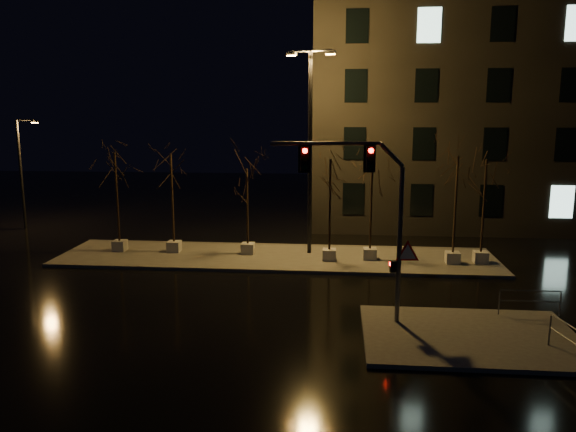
# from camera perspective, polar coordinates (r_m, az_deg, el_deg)

# --- Properties ---
(ground) EXTENTS (90.00, 90.00, 0.00)m
(ground) POSITION_cam_1_polar(r_m,az_deg,el_deg) (22.85, -2.91, -8.25)
(ground) COLOR black
(ground) RESTS_ON ground
(median) EXTENTS (22.00, 5.00, 0.15)m
(median) POSITION_cam_1_polar(r_m,az_deg,el_deg) (28.52, -1.21, -4.22)
(median) COLOR #4B4943
(median) RESTS_ON ground
(sidewalk_corner) EXTENTS (7.00, 5.00, 0.15)m
(sidewalk_corner) POSITION_cam_1_polar(r_m,az_deg,el_deg) (19.83, 18.00, -11.57)
(sidewalk_corner) COLOR #4B4943
(sidewalk_corner) RESTS_ON ground
(building) EXTENTS (25.00, 12.00, 15.00)m
(building) POSITION_cam_1_polar(r_m,az_deg,el_deg) (40.87, 21.02, 10.11)
(building) COLOR black
(building) RESTS_ON ground
(tree_0) EXTENTS (1.80, 1.80, 5.28)m
(tree_0) POSITION_cam_1_polar(r_m,az_deg,el_deg) (30.15, -17.10, 4.03)
(tree_0) COLOR #ABA8A0
(tree_0) RESTS_ON median
(tree_1) EXTENTS (1.80, 1.80, 5.22)m
(tree_1) POSITION_cam_1_polar(r_m,az_deg,el_deg) (29.26, -11.76, 3.99)
(tree_1) COLOR #ABA8A0
(tree_1) RESTS_ON median
(tree_2) EXTENTS (1.80, 1.80, 4.50)m
(tree_2) POSITION_cam_1_polar(r_m,az_deg,el_deg) (28.37, -4.19, 2.88)
(tree_2) COLOR #ABA8A0
(tree_2) RESTS_ON median
(tree_3) EXTENTS (1.80, 1.80, 5.12)m
(tree_3) POSITION_cam_1_polar(r_m,az_deg,el_deg) (27.06, 4.31, 3.49)
(tree_3) COLOR #ABA8A0
(tree_3) RESTS_ON median
(tree_4) EXTENTS (1.80, 1.80, 5.10)m
(tree_4) POSITION_cam_1_polar(r_m,az_deg,el_deg) (27.46, 8.51, 3.48)
(tree_4) COLOR #ABA8A0
(tree_4) RESTS_ON median
(tree_5) EXTENTS (1.80, 1.80, 5.31)m
(tree_5) POSITION_cam_1_polar(r_m,az_deg,el_deg) (27.55, 16.78, 3.50)
(tree_5) COLOR #ABA8A0
(tree_5) RESTS_ON median
(tree_6) EXTENTS (1.80, 1.80, 5.14)m
(tree_6) POSITION_cam_1_polar(r_m,az_deg,el_deg) (28.11, 19.41, 3.21)
(tree_6) COLOR #ABA8A0
(tree_6) RESTS_ON median
(traffic_signal_mast) EXTENTS (5.09, 0.73, 6.25)m
(traffic_signal_mast) POSITION_cam_1_polar(r_m,az_deg,el_deg) (19.01, 8.43, 1.02)
(traffic_signal_mast) COLOR #525459
(traffic_signal_mast) RESTS_ON sidewalk_corner
(streetlight_main) EXTENTS (2.51, 0.97, 10.15)m
(streetlight_main) POSITION_cam_1_polar(r_m,az_deg,el_deg) (28.28, 2.25, 7.84)
(streetlight_main) COLOR black
(streetlight_main) RESTS_ON median
(streetlight_far) EXTENTS (1.32, 0.55, 6.87)m
(streetlight_far) POSITION_cam_1_polar(r_m,az_deg,el_deg) (38.86, -25.38, 4.29)
(streetlight_far) COLOR black
(streetlight_far) RESTS_ON ground
(guard_rail_a) EXTENTS (2.18, 0.08, 0.94)m
(guard_rail_a) POSITION_cam_1_polar(r_m,az_deg,el_deg) (22.07, 23.37, -7.74)
(guard_rail_a) COLOR #525459
(guard_rail_a) RESTS_ON sidewalk_corner
(guard_rail_b) EXTENTS (0.47, 2.18, 1.05)m
(guard_rail_b) POSITION_cam_1_polar(r_m,az_deg,el_deg) (18.77, 26.81, -11.03)
(guard_rail_b) COLOR #525459
(guard_rail_b) RESTS_ON sidewalk_corner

